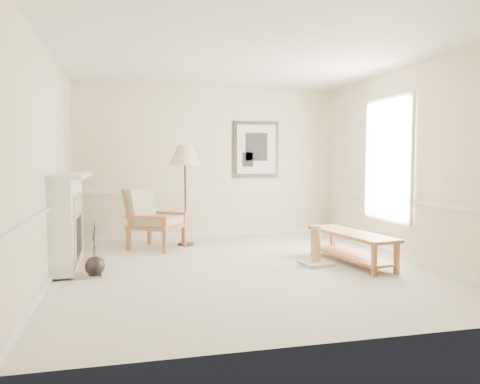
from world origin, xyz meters
The scene contains 8 objects.
ground centered at (0.00, 0.00, 0.00)m, with size 5.50×5.50×0.00m, color silver.
room centered at (0.14, 0.08, 1.87)m, with size 5.04×5.54×2.92m.
fireplace centered at (-2.34, 0.60, 0.64)m, with size 0.64×1.64×1.31m.
floor_vase centered at (-1.96, -0.06, 0.14)m, with size 0.25×0.25×0.74m.
armchair centered at (-1.16, 1.78, 0.55)m, with size 1.11×1.09×1.02m.
floor_lamp centered at (-0.55, 1.94, 1.53)m, with size 0.72×0.72×1.75m.
bench centered at (1.58, -0.11, 0.31)m, with size 0.73×1.66×0.46m.
scratching_post centered at (1.05, -0.08, 0.18)m, with size 0.45×0.45×0.57m.
Camera 1 is at (-1.55, -6.20, 1.50)m, focal length 35.00 mm.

